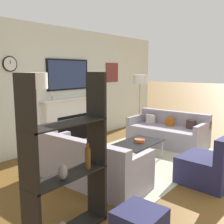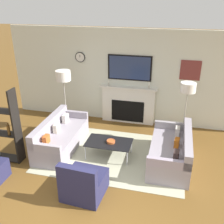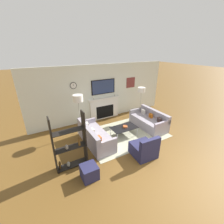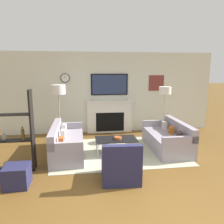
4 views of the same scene
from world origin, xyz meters
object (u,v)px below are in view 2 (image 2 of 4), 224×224
Objects in this scene: couch_left at (60,137)px; couch_right at (172,152)px; armchair at (84,184)px; coffee_table at (109,143)px; floor_lamp_right at (188,89)px; decorative_bowl at (111,141)px; floor_lamp_left at (63,77)px.

couch_right is at bearing 0.00° from couch_left.
armchair is 1.40m from coffee_table.
floor_lamp_right is (0.23, 0.95, 1.20)m from couch_right.
couch_left is 1.87m from armchair.
floor_lamp_right is (1.61, 1.04, 1.06)m from decorative_bowl.
floor_lamp_left is at bearing 119.44° from armchair.
armchair is 0.49× the size of floor_lamp_right.
armchair is at bearing -97.22° from decorative_bowl.
decorative_bowl is at bearing -34.03° from floor_lamp_left.
couch_right is 1.03× the size of floor_lamp_left.
armchair is 4.03× the size of decorative_bowl.
couch_left is 2.35× the size of armchair.
coffee_table is (-1.43, -0.09, 0.08)m from couch_right.
coffee_table is at bearing -148.08° from floor_lamp_right.
decorative_bowl is 0.12× the size of floor_lamp_right.
armchair is at bearing -136.37° from couch_right.
armchair is at bearing -95.09° from coffee_table.
couch_left is 1.60m from floor_lamp_left.
decorative_bowl is at bearing -4.28° from couch_left.
floor_lamp_right reaches higher than couch_right.
couch_left is 1.79× the size of coffee_table.
armchair reaches higher than couch_right.
floor_lamp_left is (-1.55, 1.04, 1.13)m from decorative_bowl.
floor_lamp_right reaches higher than coffee_table.
armchair is at bearing -126.33° from floor_lamp_right.
armchair is 1.40m from decorative_bowl.
floor_lamp_right is at bearing 53.67° from armchair.
armchair is 3.25m from floor_lamp_right.
couch_right is 2.15m from armchair.
couch_left reaches higher than coffee_table.
coffee_table is 0.08m from decorative_bowl.
floor_lamp_right reaches higher than decorative_bowl.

